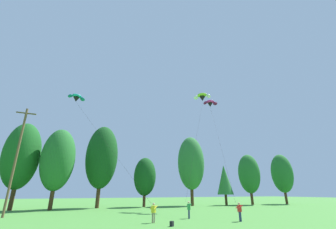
# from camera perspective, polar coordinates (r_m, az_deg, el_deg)

# --- Properties ---
(treeline_tree_c) EXTENTS (5.51, 5.51, 13.73)m
(treeline_tree_c) POSITION_cam_1_polar(r_m,az_deg,el_deg) (43.68, -33.78, -8.82)
(treeline_tree_c) COLOR #472D19
(treeline_tree_c) RESTS_ON ground_plane
(treeline_tree_d) EXTENTS (5.26, 5.26, 12.81)m
(treeline_tree_d) POSITION_cam_1_polar(r_m,az_deg,el_deg) (41.21, -26.68, -10.36)
(treeline_tree_d) COLOR #472D19
(treeline_tree_d) RESTS_ON ground_plane
(treeline_tree_e) EXTENTS (5.77, 5.77, 14.70)m
(treeline_tree_e) POSITION_cam_1_polar(r_m,az_deg,el_deg) (43.68, -16.81, -10.47)
(treeline_tree_e) COLOR #472D19
(treeline_tree_e) RESTS_ON ground_plane
(treeline_tree_f) EXTENTS (4.27, 4.27, 9.14)m
(treeline_tree_f) POSITION_cam_1_polar(r_m,az_deg,el_deg) (44.79, -6.03, -15.72)
(treeline_tree_f) COLOR #472D19
(treeline_tree_f) RESTS_ON ground_plane
(treeline_tree_g) EXTENTS (5.66, 5.66, 14.31)m
(treeline_tree_g) POSITION_cam_1_polar(r_m,az_deg,el_deg) (49.04, 5.98, -12.37)
(treeline_tree_g) COLOR #472D19
(treeline_tree_g) RESTS_ON ground_plane
(treeline_tree_h) EXTENTS (3.43, 3.43, 8.33)m
(treeline_tree_h) POSITION_cam_1_polar(r_m,az_deg,el_deg) (51.51, 14.47, -16.08)
(treeline_tree_h) COLOR #472D19
(treeline_tree_h) RESTS_ON ground_plane
(treeline_tree_i) EXTENTS (4.77, 4.77, 11.00)m
(treeline_tree_i) POSITION_cam_1_polar(r_m,az_deg,el_deg) (55.55, 20.32, -14.22)
(treeline_tree_i) COLOR #472D19
(treeline_tree_i) RESTS_ON ground_plane
(treeline_tree_j) EXTENTS (4.92, 4.92, 11.54)m
(treeline_tree_j) POSITION_cam_1_polar(r_m,az_deg,el_deg) (62.10, 27.51, -13.40)
(treeline_tree_j) COLOR #472D19
(treeline_tree_j) RESTS_ON ground_plane
(utility_pole) EXTENTS (2.20, 0.26, 12.67)m
(utility_pole) POSITION_cam_1_polar(r_m,az_deg,el_deg) (31.97, -34.71, -8.97)
(utility_pole) COLOR brown
(utility_pole) RESTS_ON ground_plane
(kite_flyer_near) EXTENTS (0.75, 0.76, 1.69)m
(kite_flyer_near) POSITION_cam_1_polar(r_m,az_deg,el_deg) (21.97, -3.78, -23.74)
(kite_flyer_near) COLOR gray
(kite_flyer_near) RESTS_ON ground_plane
(kite_flyer_mid) EXTENTS (0.64, 0.67, 1.69)m
(kite_flyer_mid) POSITION_cam_1_polar(r_m,az_deg,el_deg) (25.54, 5.43, -23.11)
(kite_flyer_mid) COLOR navy
(kite_flyer_mid) RESTS_ON ground_plane
(kite_flyer_far) EXTENTS (0.60, 0.63, 1.69)m
(kite_flyer_far) POSITION_cam_1_polar(r_m,az_deg,el_deg) (23.99, 18.10, -22.54)
(kite_flyer_far) COLOR navy
(kite_flyer_far) RESTS_ON ground_plane
(parafoil_kite_high_teal) EXTENTS (8.89, 10.78, 13.82)m
(parafoil_kite_high_teal) POSITION_cam_1_polar(r_m,az_deg,el_deg) (32.77, -22.69, 4.04)
(parafoil_kite_high_teal) COLOR teal
(parafoil_kite_mid_lime_white) EXTENTS (12.17, 13.00, 19.78)m
(parafoil_kite_mid_lime_white) POSITION_cam_1_polar(r_m,az_deg,el_deg) (44.45, 8.89, 4.57)
(parafoil_kite_mid_lime_white) COLOR #93D633
(parafoil_kite_far_magenta) EXTENTS (8.48, 13.55, 17.10)m
(parafoil_kite_far_magenta) POSITION_cam_1_polar(r_m,az_deg,el_deg) (41.22, 10.92, 2.89)
(parafoil_kite_far_magenta) COLOR #D12893
(backpack) EXTENTS (0.40, 0.39, 0.40)m
(backpack) POSITION_cam_1_polar(r_m,az_deg,el_deg) (19.89, 0.99, -26.52)
(backpack) COLOR black
(backpack) RESTS_ON ground_plane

